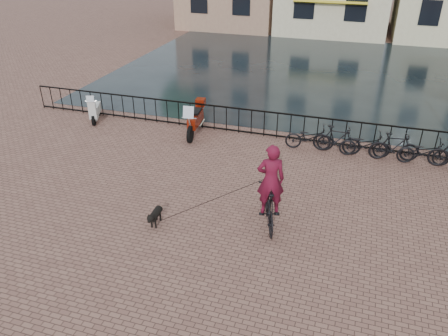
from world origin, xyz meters
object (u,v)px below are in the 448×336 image
(cyclist, at_px, (270,191))
(scooter, at_px, (95,105))
(motorcycle, at_px, (195,116))
(dog, at_px, (156,216))

(cyclist, relative_size, scooter, 1.89)
(motorcycle, distance_m, scooter, 4.42)
(cyclist, height_order, scooter, cyclist)
(cyclist, bearing_deg, dog, 0.51)
(scooter, bearing_deg, motorcycle, -22.49)
(cyclist, distance_m, motorcycle, 6.33)
(cyclist, xyz_separation_m, motorcycle, (-3.97, 4.92, -0.30))
(dog, bearing_deg, scooter, 129.53)
(motorcycle, relative_size, scooter, 1.46)
(cyclist, bearing_deg, motorcycle, -68.74)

